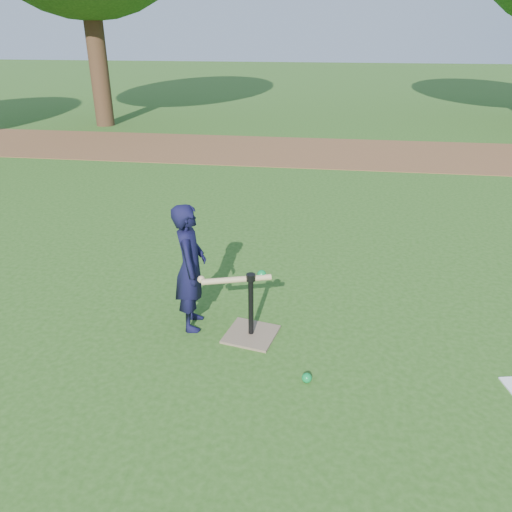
# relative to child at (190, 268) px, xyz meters

# --- Properties ---
(ground) EXTENTS (80.00, 80.00, 0.00)m
(ground) POSITION_rel_child_xyz_m (0.77, -0.16, -0.59)
(ground) COLOR #285116
(ground) RESTS_ON ground
(dirt_strip) EXTENTS (24.00, 3.00, 0.01)m
(dirt_strip) POSITION_rel_child_xyz_m (0.77, 7.34, -0.58)
(dirt_strip) COLOR brown
(dirt_strip) RESTS_ON ground
(child) EXTENTS (0.35, 0.47, 1.18)m
(child) POSITION_rel_child_xyz_m (0.00, 0.00, 0.00)
(child) COLOR black
(child) RESTS_ON ground
(wiffle_ball_ground) EXTENTS (0.08, 0.08, 0.08)m
(wiffle_ball_ground) POSITION_rel_child_xyz_m (1.09, -0.68, -0.55)
(wiffle_ball_ground) COLOR #0C8438
(wiffle_ball_ground) RESTS_ON ground
(batting_tee) EXTENTS (0.51, 0.51, 0.61)m
(batting_tee) POSITION_rel_child_xyz_m (0.56, -0.10, -0.48)
(batting_tee) COLOR #806951
(batting_tee) RESTS_ON ground
(swing_action) EXTENTS (0.63, 0.26, 0.09)m
(swing_action) POSITION_rel_child_xyz_m (0.45, -0.10, -0.02)
(swing_action) COLOR tan
(swing_action) RESTS_ON ground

